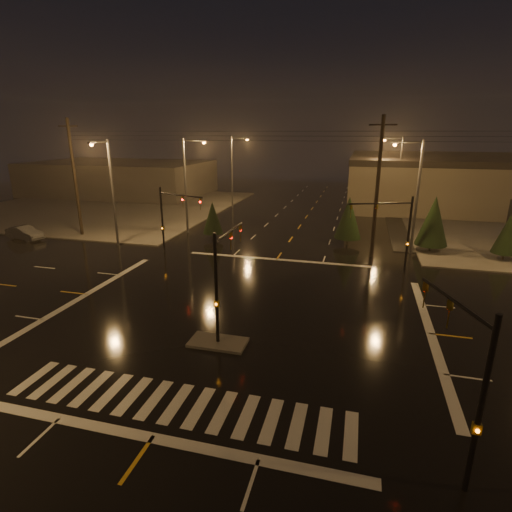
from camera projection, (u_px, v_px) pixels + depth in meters
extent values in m
plane|color=black|center=(240.00, 312.00, 24.67)|extent=(140.00, 140.00, 0.00)
cube|color=#474440|center=(107.00, 206.00, 59.62)|extent=(36.00, 36.00, 0.12)
cube|color=#474440|center=(218.00, 342.00, 20.95)|extent=(3.00, 1.60, 0.15)
cube|color=beige|center=(176.00, 403.00, 16.35)|extent=(15.00, 2.60, 0.01)
cube|color=beige|center=(152.00, 438.00, 14.51)|extent=(16.00, 0.50, 0.01)
cube|color=beige|center=(277.00, 259.00, 34.82)|extent=(16.00, 0.50, 0.01)
cube|color=#413D39|center=(121.00, 178.00, 71.10)|extent=(30.00, 18.00, 5.60)
cylinder|color=black|center=(216.00, 291.00, 20.08)|extent=(0.18, 0.18, 6.00)
cylinder|color=black|center=(229.00, 232.00, 21.41)|extent=(0.12, 4.50, 0.12)
imported|color=#594707|center=(240.00, 225.00, 23.30)|extent=(0.16, 0.20, 1.00)
cube|color=#594707|center=(217.00, 303.00, 20.29)|extent=(0.25, 0.18, 0.35)
cylinder|color=black|center=(408.00, 235.00, 30.92)|extent=(0.18, 0.18, 6.00)
cylinder|color=black|center=(380.00, 203.00, 29.96)|extent=(4.74, 1.82, 0.12)
imported|color=#594707|center=(351.00, 205.00, 29.78)|extent=(0.24, 0.22, 1.00)
cube|color=#594707|center=(407.00, 244.00, 31.13)|extent=(0.25, 0.18, 0.35)
cylinder|color=black|center=(162.00, 220.00, 36.02)|extent=(0.18, 0.18, 6.00)
cylinder|color=black|center=(181.00, 195.00, 33.91)|extent=(4.74, 1.82, 0.12)
imported|color=#594707|center=(200.00, 198.00, 32.70)|extent=(0.24, 0.22, 1.00)
cube|color=#594707|center=(163.00, 228.00, 36.22)|extent=(0.25, 0.18, 0.35)
cylinder|color=black|center=(481.00, 408.00, 11.53)|extent=(0.18, 0.18, 6.00)
cylinder|color=black|center=(454.00, 301.00, 12.69)|extent=(1.48, 3.80, 0.12)
imported|color=#594707|center=(426.00, 282.00, 14.41)|extent=(0.22, 0.24, 1.00)
cube|color=#594707|center=(477.00, 428.00, 11.74)|extent=(0.25, 0.18, 0.35)
cylinder|color=#38383A|center=(186.00, 187.00, 42.59)|extent=(0.24, 0.24, 10.00)
cylinder|color=#38383A|center=(194.00, 140.00, 40.87)|extent=(2.40, 0.14, 0.14)
cube|color=#38383A|center=(204.00, 141.00, 40.62)|extent=(0.70, 0.30, 0.18)
sphere|color=orange|center=(204.00, 142.00, 40.65)|extent=(0.32, 0.32, 0.32)
cylinder|color=#38383A|center=(232.00, 173.00, 57.36)|extent=(0.24, 0.24, 10.00)
cylinder|color=#38383A|center=(239.00, 138.00, 55.64)|extent=(2.40, 0.14, 0.14)
cube|color=#38383A|center=(247.00, 139.00, 55.39)|extent=(0.70, 0.30, 0.18)
sphere|color=orange|center=(247.00, 140.00, 55.43)|extent=(0.32, 0.32, 0.32)
cylinder|color=#38383A|center=(417.00, 199.00, 35.16)|extent=(0.24, 0.24, 10.00)
cylinder|color=#38383A|center=(409.00, 142.00, 34.03)|extent=(2.40, 0.14, 0.14)
cube|color=#38383A|center=(395.00, 143.00, 34.31)|extent=(0.70, 0.30, 0.18)
sphere|color=orange|center=(395.00, 144.00, 34.35)|extent=(0.32, 0.32, 0.32)
cylinder|color=#38383A|center=(399.00, 176.00, 53.63)|extent=(0.24, 0.24, 10.00)
cylinder|color=#38383A|center=(393.00, 139.00, 52.49)|extent=(2.40, 0.14, 0.14)
cube|color=#38383A|center=(385.00, 139.00, 52.77)|extent=(0.70, 0.30, 0.18)
sphere|color=orange|center=(385.00, 140.00, 52.81)|extent=(0.32, 0.32, 0.32)
cylinder|color=#38383A|center=(113.00, 194.00, 37.68)|extent=(0.24, 0.24, 10.00)
cylinder|color=#38383A|center=(99.00, 142.00, 35.14)|extent=(0.14, 2.40, 0.14)
cube|color=#38383A|center=(91.00, 143.00, 34.14)|extent=(0.30, 0.70, 0.18)
sphere|color=orange|center=(91.00, 144.00, 34.18)|extent=(0.32, 0.32, 0.32)
cylinder|color=black|center=(75.00, 179.00, 41.14)|extent=(0.32, 0.32, 12.00)
cube|color=black|center=(68.00, 126.00, 39.60)|extent=(2.20, 0.12, 0.12)
cylinder|color=black|center=(377.00, 189.00, 33.87)|extent=(0.32, 0.32, 12.00)
cube|color=black|center=(383.00, 125.00, 32.32)|extent=(2.20, 0.12, 0.12)
cylinder|color=black|center=(430.00, 248.00, 36.90)|extent=(0.18, 0.18, 0.70)
cone|color=black|center=(433.00, 221.00, 36.13)|extent=(2.87, 2.87, 4.49)
cylinder|color=black|center=(503.00, 257.00, 34.37)|extent=(0.18, 0.18, 0.70)
cone|color=black|center=(508.00, 234.00, 33.76)|extent=(2.16, 2.16, 3.37)
cylinder|color=black|center=(213.00, 236.00, 41.07)|extent=(0.18, 0.18, 0.70)
cone|color=black|center=(213.00, 218.00, 40.49)|extent=(2.08, 2.08, 3.24)
cylinder|color=black|center=(347.00, 241.00, 39.26)|extent=(0.18, 0.18, 0.70)
cone|color=black|center=(349.00, 218.00, 38.55)|extent=(2.59, 2.59, 4.05)
imported|color=#4F5256|center=(25.00, 233.00, 41.04)|extent=(4.46, 2.29, 1.40)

